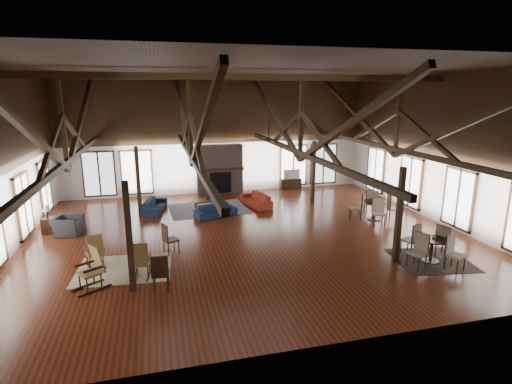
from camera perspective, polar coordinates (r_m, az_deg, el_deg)
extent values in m
plane|color=maroon|center=(15.15, -1.14, -6.17)|extent=(16.00, 16.00, 0.00)
cube|color=black|center=(14.24, -1.26, 17.13)|extent=(16.00, 14.00, 0.02)
cube|color=white|center=(21.22, -5.49, 7.91)|extent=(16.00, 0.02, 6.00)
cube|color=white|center=(7.88, 10.32, -2.57)|extent=(16.00, 0.02, 6.00)
cube|color=white|center=(17.95, 24.68, 5.61)|extent=(0.02, 14.00, 6.00)
cube|color=black|center=(14.23, -1.26, 16.13)|extent=(15.60, 0.18, 0.22)
cube|color=black|center=(14.31, -25.38, 3.92)|extent=(0.16, 13.70, 0.18)
cube|color=black|center=(14.17, -25.95, 9.30)|extent=(0.14, 0.14, 2.70)
cube|color=black|center=(17.61, -23.69, 9.76)|extent=(0.15, 7.07, 3.12)
cube|color=black|center=(10.78, -29.49, 7.19)|extent=(0.15, 7.07, 3.12)
cube|color=black|center=(14.08, -9.19, 4.95)|extent=(0.16, 13.70, 0.18)
cube|color=black|center=(13.93, -9.41, 10.44)|extent=(0.14, 0.14, 2.70)
cube|color=black|center=(17.43, -10.41, 10.66)|extent=(0.15, 7.07, 3.12)
cube|color=black|center=(10.47, -7.69, 8.71)|extent=(0.15, 7.07, 3.12)
cube|color=black|center=(14.95, 6.32, 5.57)|extent=(0.16, 13.70, 0.18)
cube|color=black|center=(14.82, 6.46, 10.74)|extent=(0.14, 0.14, 2.70)
cube|color=black|center=(18.14, 2.52, 10.99)|extent=(0.15, 7.07, 3.12)
cube|color=black|center=(11.62, 12.55, 9.01)|extent=(0.15, 7.07, 3.12)
cube|color=black|center=(16.77, 19.32, 5.77)|extent=(0.16, 13.70, 0.18)
cube|color=black|center=(16.65, 19.69, 10.37)|extent=(0.14, 0.14, 2.70)
cube|color=black|center=(19.66, 13.97, 10.83)|extent=(0.15, 7.07, 3.12)
cube|color=black|center=(13.88, 27.67, 8.52)|extent=(0.15, 7.07, 3.12)
cube|color=black|center=(11.03, -17.65, -6.26)|extent=(0.16, 0.16, 3.05)
cube|color=black|center=(13.13, 19.76, -3.19)|extent=(0.16, 0.16, 3.05)
cube|color=black|center=(17.77, -16.47, 1.40)|extent=(0.16, 0.16, 3.05)
cube|color=black|center=(19.15, 8.19, 2.72)|extent=(0.16, 0.16, 3.05)
cube|color=#736158|center=(21.15, -5.25, 3.24)|extent=(2.40, 0.62, 2.60)
cube|color=black|center=(20.97, -5.07, 1.34)|extent=(1.10, 0.06, 1.10)
cube|color=black|center=(20.87, -5.13, 3.24)|extent=(2.50, 0.20, 0.12)
cylinder|color=black|center=(13.43, 1.85, 8.99)|extent=(0.04, 0.04, 0.70)
cylinder|color=black|center=(13.46, 1.84, 7.51)|extent=(0.20, 0.20, 0.10)
cube|color=black|center=(13.59, 3.68, 7.55)|extent=(0.70, 0.12, 0.02)
cube|color=black|center=(13.89, 1.33, 7.71)|extent=(0.12, 0.70, 0.02)
cube|color=black|center=(13.35, -0.03, 7.46)|extent=(0.70, 0.12, 0.02)
cube|color=black|center=(13.03, 2.39, 7.29)|extent=(0.12, 0.70, 0.02)
imported|color=#172440|center=(17.32, -5.79, -2.71)|extent=(1.92, 1.19, 0.53)
imported|color=#16213D|center=(18.58, -14.26, -1.86)|extent=(2.08, 1.17, 0.57)
imported|color=#9D2F1E|center=(18.94, 0.04, -1.10)|extent=(2.12, 1.16, 0.58)
cube|color=brown|center=(18.59, -7.27, -1.23)|extent=(1.13, 0.70, 0.06)
cube|color=brown|center=(18.44, -8.56, -2.06)|extent=(0.06, 0.06, 0.35)
cube|color=brown|center=(18.77, -8.67, -1.77)|extent=(0.06, 0.06, 0.35)
cube|color=brown|center=(18.54, -5.82, -1.89)|extent=(0.06, 0.06, 0.35)
cube|color=brown|center=(18.87, -5.98, -1.60)|extent=(0.06, 0.06, 0.35)
imported|color=#B2B2B2|center=(18.53, -6.89, -0.84)|extent=(0.23, 0.23, 0.21)
imported|color=#2C2C2F|center=(16.75, -25.25, -4.30)|extent=(1.24, 1.13, 0.69)
cube|color=black|center=(17.19, -27.51, -4.27)|extent=(0.45, 0.45, 0.60)
cylinder|color=black|center=(17.06, -27.69, -2.74)|extent=(0.08, 0.08, 0.36)
cone|color=beige|center=(17.00, -27.78, -1.97)|extent=(0.32, 0.32, 0.26)
cube|color=olive|center=(13.37, -22.07, -8.16)|extent=(0.59, 0.58, 0.05)
cube|color=olive|center=(13.06, -21.99, -7.17)|extent=(0.50, 0.33, 0.67)
cube|color=black|center=(13.48, -22.73, -9.82)|extent=(0.33, 0.79, 0.05)
cube|color=black|center=(13.55, -21.11, -9.54)|extent=(0.33, 0.79, 0.05)
cube|color=olive|center=(12.24, -16.05, -9.70)|extent=(0.52, 0.50, 0.05)
cube|color=olive|center=(11.92, -16.31, -8.68)|extent=(0.49, 0.24, 0.68)
cube|color=black|center=(12.43, -16.84, -11.34)|extent=(0.15, 0.83, 0.05)
cube|color=black|center=(12.37, -15.01, -11.34)|extent=(0.15, 0.83, 0.05)
cube|color=olive|center=(11.92, -22.67, -10.66)|extent=(0.71, 0.72, 0.06)
cube|color=olive|center=(11.87, -21.77, -8.77)|extent=(0.46, 0.55, 0.76)
cube|color=black|center=(11.92, -22.01, -12.92)|extent=(0.81, 0.56, 0.06)
cube|color=black|center=(12.29, -22.92, -12.18)|extent=(0.81, 0.56, 0.06)
cube|color=black|center=(13.60, -12.06, -6.71)|extent=(0.58, 0.58, 0.05)
cube|color=black|center=(13.43, -12.91, -5.72)|extent=(0.21, 0.43, 0.59)
cylinder|color=black|center=(13.69, -12.00, -7.65)|extent=(0.04, 0.04, 0.48)
cube|color=black|center=(11.27, -13.46, -11.27)|extent=(0.49, 0.49, 0.05)
cube|color=black|center=(10.96, -13.63, -10.35)|extent=(0.45, 0.09, 0.59)
cylinder|color=black|center=(11.37, -13.39, -12.37)|extent=(0.04, 0.04, 0.48)
cylinder|color=black|center=(13.77, 23.92, -6.18)|extent=(0.89, 0.89, 0.04)
cylinder|color=black|center=(13.89, 23.77, -7.61)|extent=(0.10, 0.10, 0.73)
cylinder|color=black|center=(14.03, 23.62, -9.00)|extent=(0.53, 0.53, 0.04)
cylinder|color=black|center=(17.48, 16.62, -1.34)|extent=(0.91, 0.91, 0.04)
cylinder|color=black|center=(17.58, 16.54, -2.52)|extent=(0.10, 0.10, 0.76)
cylinder|color=black|center=(17.69, 16.45, -3.70)|extent=(0.55, 0.55, 0.04)
imported|color=#B2B2B2|center=(13.87, 24.07, -5.79)|extent=(0.12, 0.12, 0.09)
imported|color=#B2B2B2|center=(17.39, 16.74, -1.18)|extent=(0.14, 0.14, 0.10)
cube|color=black|center=(22.37, 4.94, 1.20)|extent=(1.16, 0.43, 0.58)
imported|color=#B2B2B2|center=(22.27, 5.07, 2.59)|extent=(0.92, 0.12, 0.53)
cube|color=#C8B58A|center=(13.02, -18.30, -10.37)|extent=(2.91, 2.35, 0.01)
cube|color=#181B43|center=(18.58, -6.82, -2.41)|extent=(3.62, 2.80, 0.01)
cube|color=black|center=(14.14, 23.75, -8.89)|extent=(2.57, 2.40, 0.01)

